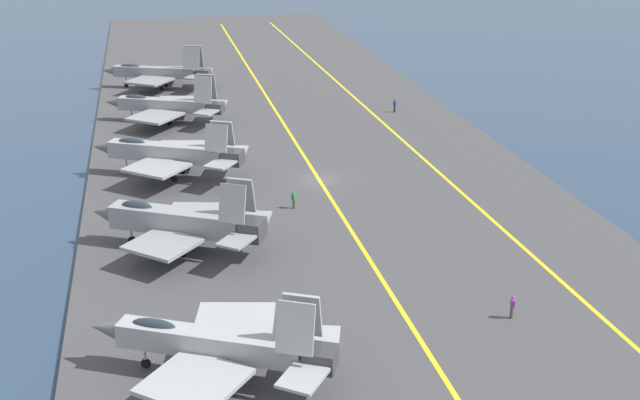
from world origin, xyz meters
name	(u,v)px	position (x,y,z in m)	size (l,w,h in m)	color
ground_plane	(319,183)	(0.00, 0.00, 0.00)	(2000.00, 2000.00, 0.00)	navy
carrier_deck	(319,182)	(0.00, 0.00, 0.20)	(220.03, 46.18, 0.40)	#424244
deck_stripe_foul_line	(437,171)	(0.00, -12.70, 0.40)	(198.02, 0.36, 0.01)	yellow
deck_stripe_centerline	(319,180)	(0.00, 0.00, 0.40)	(198.02, 0.36, 0.01)	yellow
parked_jet_second	(217,344)	(-33.07, 13.48, 2.82)	(12.52, 15.52, 6.22)	#9EA3A8
parked_jet_third	(179,221)	(-13.78, 14.71, 2.91)	(12.21, 15.12, 6.49)	gray
parked_jet_fourth	(169,153)	(4.06, 14.72, 3.05)	(12.32, 16.21, 6.19)	#93999E
parked_jet_fifth	(167,105)	(24.61, 14.21, 2.66)	(13.31, 15.68, 6.35)	gray
parked_jet_sixth	(158,72)	(43.13, 14.69, 2.84)	(12.72, 16.50, 6.45)	gray
crew_blue_vest	(395,105)	(23.20, -15.23, 1.42)	(0.42, 0.46, 1.85)	#232328
crew_purple_vest	(512,306)	(-30.12, -7.12, 1.35)	(0.44, 0.36, 1.74)	#4C473D
crew_green_vest	(294,199)	(-7.00, 3.93, 1.32)	(0.46, 0.43, 1.67)	#4C473D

